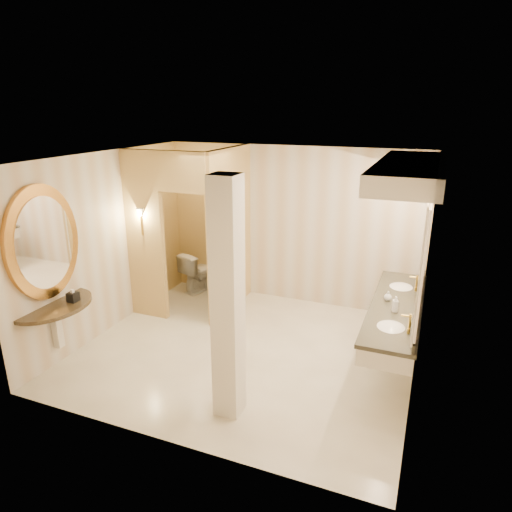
# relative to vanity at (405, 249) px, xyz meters

# --- Properties ---
(floor) EXTENTS (4.50, 4.50, 0.00)m
(floor) POSITION_rel_vanity_xyz_m (-1.98, -0.40, -1.63)
(floor) COLOR white
(floor) RESTS_ON ground
(ceiling) EXTENTS (4.50, 4.50, 0.00)m
(ceiling) POSITION_rel_vanity_xyz_m (-1.98, -0.40, 1.07)
(ceiling) COLOR silver
(ceiling) RESTS_ON wall_back
(wall_back) EXTENTS (4.50, 0.02, 2.70)m
(wall_back) POSITION_rel_vanity_xyz_m (-1.98, 1.60, -0.28)
(wall_back) COLOR beige
(wall_back) RESTS_ON floor
(wall_front) EXTENTS (4.50, 0.02, 2.70)m
(wall_front) POSITION_rel_vanity_xyz_m (-1.98, -2.40, -0.28)
(wall_front) COLOR beige
(wall_front) RESTS_ON floor
(wall_left) EXTENTS (0.02, 4.00, 2.70)m
(wall_left) POSITION_rel_vanity_xyz_m (-4.23, -0.40, -0.28)
(wall_left) COLOR beige
(wall_left) RESTS_ON floor
(wall_right) EXTENTS (0.02, 4.00, 2.70)m
(wall_right) POSITION_rel_vanity_xyz_m (0.27, -0.40, -0.28)
(wall_right) COLOR beige
(wall_right) RESTS_ON floor
(toilet_closet) EXTENTS (1.50, 1.55, 2.70)m
(toilet_closet) POSITION_rel_vanity_xyz_m (-3.10, 0.57, -0.24)
(toilet_closet) COLOR #E8C779
(toilet_closet) RESTS_ON floor
(wall_sconce) EXTENTS (0.14, 0.14, 0.42)m
(wall_sconce) POSITION_rel_vanity_xyz_m (-3.90, 0.03, 0.10)
(wall_sconce) COLOR gold
(wall_sconce) RESTS_ON toilet_closet
(vanity) EXTENTS (0.75, 2.64, 2.09)m
(vanity) POSITION_rel_vanity_xyz_m (0.00, 0.00, 0.00)
(vanity) COLOR silver
(vanity) RESTS_ON floor
(console_shelf) EXTENTS (1.13, 1.13, 2.02)m
(console_shelf) POSITION_rel_vanity_xyz_m (-4.19, -1.62, -0.28)
(console_shelf) COLOR black
(console_shelf) RESTS_ON floor
(pillar) EXTENTS (0.29, 0.29, 2.70)m
(pillar) POSITION_rel_vanity_xyz_m (-1.63, -1.70, -0.28)
(pillar) COLOR silver
(pillar) RESTS_ON floor
(tissue_box) EXTENTS (0.13, 0.13, 0.12)m
(tissue_box) POSITION_rel_vanity_xyz_m (-3.98, -1.46, -0.69)
(tissue_box) COLOR black
(tissue_box) RESTS_ON console_shelf
(toilet) EXTENTS (0.64, 0.83, 0.75)m
(toilet) POSITION_rel_vanity_xyz_m (-3.66, 1.35, -1.25)
(toilet) COLOR white
(toilet) RESTS_ON floor
(soap_bottle_a) EXTENTS (0.07, 0.07, 0.14)m
(soap_bottle_a) POSITION_rel_vanity_xyz_m (-0.04, -0.07, -0.69)
(soap_bottle_a) COLOR beige
(soap_bottle_a) RESTS_ON vanity
(soap_bottle_b) EXTENTS (0.12, 0.12, 0.13)m
(soap_bottle_b) POSITION_rel_vanity_xyz_m (-0.15, 0.10, -0.69)
(soap_bottle_b) COLOR silver
(soap_bottle_b) RESTS_ON vanity
(soap_bottle_c) EXTENTS (0.10, 0.10, 0.21)m
(soap_bottle_c) POSITION_rel_vanity_xyz_m (-0.03, -0.23, -0.65)
(soap_bottle_c) COLOR #C6B28C
(soap_bottle_c) RESTS_ON vanity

